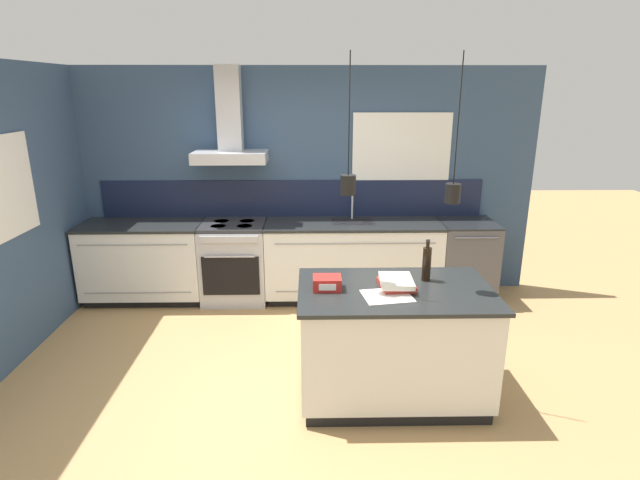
# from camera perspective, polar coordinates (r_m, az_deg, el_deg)

# --- Properties ---
(ground_plane) EXTENTS (16.00, 16.00, 0.00)m
(ground_plane) POSITION_cam_1_polar(r_m,az_deg,el_deg) (4.41, -3.77, -15.41)
(ground_plane) COLOR tan
(ground_plane) RESTS_ON ground
(wall_back) EXTENTS (5.60, 2.36, 2.60)m
(wall_back) POSITION_cam_1_polar(r_m,az_deg,el_deg) (5.81, -3.47, 6.98)
(wall_back) COLOR #354C6B
(wall_back) RESTS_ON ground_plane
(wall_left) EXTENTS (0.08, 3.80, 2.60)m
(wall_left) POSITION_cam_1_polar(r_m,az_deg,el_deg) (5.25, -31.25, 2.90)
(wall_left) COLOR #354C6B
(wall_left) RESTS_ON ground_plane
(counter_run_left) EXTENTS (1.35, 0.64, 0.91)m
(counter_run_left) POSITION_cam_1_polar(r_m,az_deg,el_deg) (6.05, -19.41, -2.34)
(counter_run_left) COLOR black
(counter_run_left) RESTS_ON ground_plane
(counter_run_sink) EXTENTS (2.00, 0.64, 1.32)m
(counter_run_sink) POSITION_cam_1_polar(r_m,az_deg,el_deg) (5.76, 3.73, -2.32)
(counter_run_sink) COLOR black
(counter_run_sink) RESTS_ON ground_plane
(oven_range) EXTENTS (0.72, 0.66, 0.91)m
(oven_range) POSITION_cam_1_polar(r_m,az_deg,el_deg) (5.80, -9.71, -2.46)
(oven_range) COLOR #B5B5BA
(oven_range) RESTS_ON ground_plane
(dishwasher) EXTENTS (0.62, 0.65, 0.91)m
(dishwasher) POSITION_cam_1_polar(r_m,az_deg,el_deg) (6.01, 16.22, -2.22)
(dishwasher) COLOR #4C4C51
(dishwasher) RESTS_ON ground_plane
(kitchen_island) EXTENTS (1.47, 0.92, 0.91)m
(kitchen_island) POSITION_cam_1_polar(r_m,az_deg,el_deg) (4.02, 8.35, -11.45)
(kitchen_island) COLOR black
(kitchen_island) RESTS_ON ground_plane
(bottle_on_island) EXTENTS (0.07, 0.07, 0.33)m
(bottle_on_island) POSITION_cam_1_polar(r_m,az_deg,el_deg) (3.98, 12.09, -2.61)
(bottle_on_island) COLOR black
(bottle_on_island) RESTS_ON kitchen_island
(book_stack) EXTENTS (0.27, 0.33, 0.08)m
(book_stack) POSITION_cam_1_polar(r_m,az_deg,el_deg) (3.82, 8.72, -4.87)
(book_stack) COLOR #B2332D
(book_stack) RESTS_ON kitchen_island
(red_supply_box) EXTENTS (0.21, 0.17, 0.10)m
(red_supply_box) POSITION_cam_1_polar(r_m,az_deg,el_deg) (3.76, 0.81, -4.94)
(red_supply_box) COLOR red
(red_supply_box) RESTS_ON kitchen_island
(paper_pile) EXTENTS (0.39, 0.33, 0.01)m
(paper_pile) POSITION_cam_1_polar(r_m,az_deg,el_deg) (3.68, 7.69, -6.36)
(paper_pile) COLOR silver
(paper_pile) RESTS_ON kitchen_island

